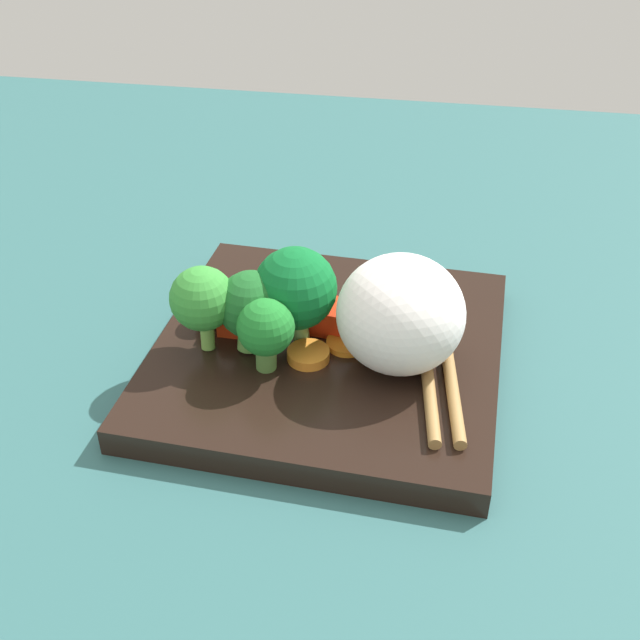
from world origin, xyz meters
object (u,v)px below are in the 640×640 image
rice_mound (401,314)px  chopstick_pair (435,344)px  carrot_slice_3 (274,291)px  broccoli_floret_0 (295,289)px  square_plate (328,354)px

rice_mound → chopstick_pair: (-1.89, 2.42, -3.50)cm
carrot_slice_3 → rice_mound: bearing=56.1°
rice_mound → broccoli_floret_0: (-1.14, -7.26, 0.38)cm
rice_mound → chopstick_pair: bearing=128.0°
rice_mound → carrot_slice_3: 12.75cm
broccoli_floret_0 → rice_mound: bearing=81.0°
rice_mound → square_plate: bearing=-103.3°
square_plate → rice_mound: (1.19, 5.00, 4.88)cm
rice_mound → chopstick_pair: size_ratio=0.43×
broccoli_floret_0 → chopstick_pair: (-0.75, 9.69, -3.88)cm
square_plate → rice_mound: bearing=76.7°
square_plate → carrot_slice_3: bearing=-137.7°
square_plate → carrot_slice_3: size_ratio=9.59×
square_plate → broccoli_floret_0: 5.72cm
broccoli_floret_0 → chopstick_pair: 10.46cm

